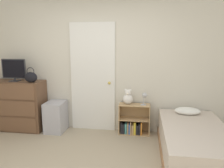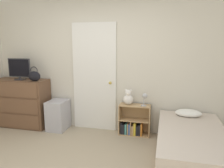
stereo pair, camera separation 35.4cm
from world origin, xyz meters
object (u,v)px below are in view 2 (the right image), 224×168
tv (19,69)px  bookshelf (134,123)px  desk_lamp (145,97)px  storage_bin (58,115)px  bed (191,146)px  teddy_bear (128,98)px  dresser (22,103)px  handbag (34,76)px

tv → bookshelf: bearing=3.2°
tv → desk_lamp: bearing=2.0°
storage_bin → bed: bearing=-15.5°
teddy_bear → bed: teddy_bear is taller
storage_bin → bookshelf: 1.50m
dresser → bed: dresser is taller
desk_lamp → bed: size_ratio=0.13×
dresser → storage_bin: 0.82m
dresser → teddy_bear: size_ratio=3.80×
storage_bin → bookshelf: bearing=3.8°
bookshelf → dresser: bearing=-177.4°
storage_bin → bookshelf: size_ratio=1.01×
handbag → desk_lamp: bearing=5.0°
tv → bed: bearing=-11.4°
desk_lamp → handbag: bearing=-175.0°
handbag → bookshelf: size_ratio=0.49×
handbag → teddy_bear: handbag is taller
dresser → handbag: 0.72m
tv → storage_bin: 1.20m
desk_lamp → dresser: bearing=-178.5°
storage_bin → bookshelf: storage_bin is taller
bed → storage_bin: bearing=164.5°
storage_bin → teddy_bear: (1.38, 0.10, 0.41)m
tv → bed: (3.22, -0.65, -0.95)m
dresser → bed: bearing=-11.8°
storage_bin → teddy_bear: size_ratio=2.03×
dresser → desk_lamp: size_ratio=4.59×
bookshelf → bed: bearing=-39.4°
dresser → desk_lamp: bearing=1.5°
dresser → bookshelf: dresser is taller
dresser → bookshelf: 2.31m
bookshelf → teddy_bear: bearing=-178.7°
tv → bookshelf: 2.48m
tv → teddy_bear: (2.17, 0.12, -0.50)m
teddy_bear → desk_lamp: size_ratio=1.21×
bed → handbag: bearing=168.9°
teddy_bear → desk_lamp: (0.30, -0.04, 0.04)m
dresser → teddy_bear: 2.19m
storage_bin → desk_lamp: 1.75m
tv → bookshelf: size_ratio=0.84×
bookshelf → desk_lamp: bearing=-11.0°
handbag → desk_lamp: (2.08, 0.18, -0.34)m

